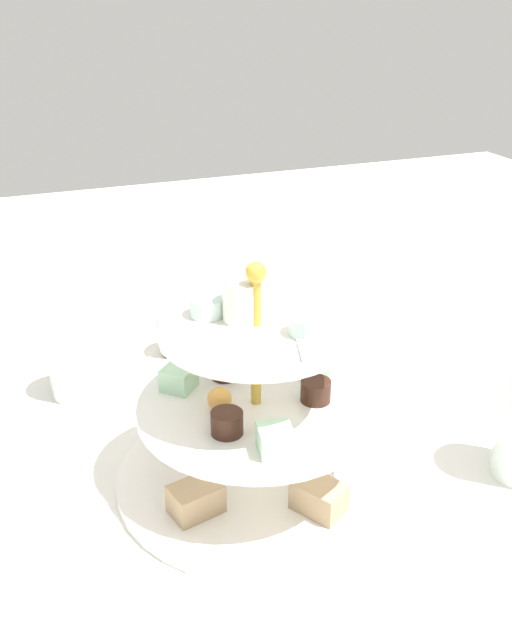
# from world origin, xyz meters

# --- Properties ---
(ground_plane) EXTENTS (2.40, 2.40, 0.00)m
(ground_plane) POSITION_xyz_m (0.00, 0.00, 0.00)
(ground_plane) COLOR silver
(tiered_serving_stand) EXTENTS (0.29, 0.29, 0.24)m
(tiered_serving_stand) POSITION_xyz_m (0.00, 0.00, 0.07)
(tiered_serving_stand) COLOR white
(tiered_serving_stand) RESTS_ON ground_plane
(water_glass_short_left) EXTENTS (0.06, 0.06, 0.08)m
(water_glass_short_left) POSITION_xyz_m (0.24, 0.15, 0.04)
(water_glass_short_left) COLOR silver
(water_glass_short_left) RESTS_ON ground_plane
(teacup_with_saucer) EXTENTS (0.09, 0.09, 0.05)m
(teacup_with_saucer) POSITION_xyz_m (0.30, 0.00, 0.02)
(teacup_with_saucer) COLOR white
(teacup_with_saucer) RESTS_ON ground_plane
(butter_knife_right) EXTENTS (0.13, 0.13, 0.00)m
(butter_knife_right) POSITION_xyz_m (0.23, -0.24, 0.00)
(butter_knife_right) COLOR silver
(butter_knife_right) RESTS_ON ground_plane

